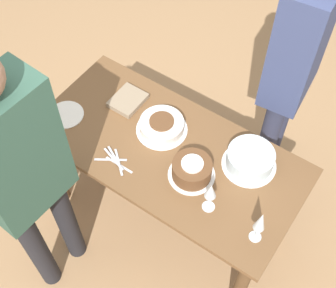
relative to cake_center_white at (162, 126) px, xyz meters
The scene contains 12 objects.
ground_plane 0.81m from the cake_center_white, 40.76° to the right, with size 12.00×12.00×0.00m, color #A87F56.
dining_table 0.22m from the cake_center_white, 40.76° to the right, with size 1.46×0.71×0.76m.
cake_center_white is the anchor object (origin of this frame).
cake_front_chocolate 0.33m from the cake_center_white, 27.38° to the right, with size 0.24×0.24×0.11m.
cake_back_decorated 0.51m from the cake_center_white, ahead, with size 0.28×0.28×0.10m.
wine_glass_near 0.78m from the cake_center_white, 20.27° to the right, with size 0.06×0.06×0.24m.
wine_glass_far 0.54m from the cake_center_white, 29.22° to the right, with size 0.06×0.06×0.21m.
dessert_plate_left 0.55m from the cake_center_white, 156.26° to the right, with size 0.20×0.20×0.01m.
fork_pile 0.32m from the cake_center_white, 104.45° to the right, with size 0.21×0.12×0.01m.
napkin_stack 0.28m from the cake_center_white, 169.11° to the left, with size 0.16×0.20×0.03m.
person_cutting 0.81m from the cake_center_white, 108.14° to the right, with size 0.24×0.41×1.76m.
person_watching 0.78m from the cake_center_white, 52.70° to the left, with size 0.26×0.42×1.75m.
Camera 1 is at (0.80, -1.15, 2.80)m, focal length 50.00 mm.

